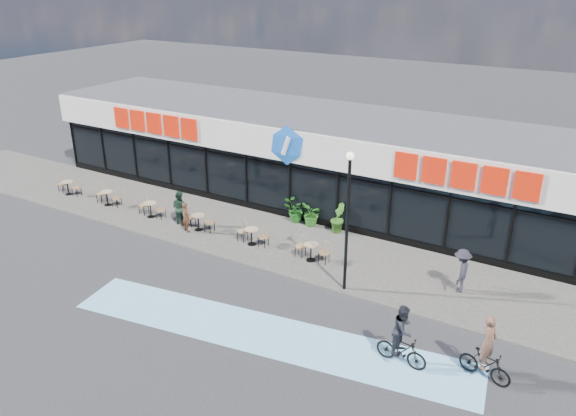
{
  "coord_description": "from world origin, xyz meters",
  "views": [
    {
      "loc": [
        12.45,
        -14.54,
        11.18
      ],
      "look_at": [
        1.93,
        3.5,
        2.29
      ],
      "focal_mm": 35.0,
      "sensor_mm": 36.0,
      "label": 1
    }
  ],
  "objects_px": {
    "lamp_post": "(348,211)",
    "potted_plant_right": "(338,218)",
    "bistro_set_0": "(69,186)",
    "patron_left": "(186,217)",
    "potted_plant_mid": "(312,215)",
    "patron_right": "(180,208)",
    "potted_plant_left": "(295,211)",
    "cyclist_a": "(402,340)",
    "pedestrian_a": "(461,271)",
    "cyclist_b": "(486,357)"
  },
  "relations": [
    {
      "from": "bistro_set_0",
      "to": "cyclist_a",
      "type": "height_order",
      "value": "cyclist_a"
    },
    {
      "from": "lamp_post",
      "to": "cyclist_b",
      "type": "distance_m",
      "value": 6.62
    },
    {
      "from": "patron_left",
      "to": "pedestrian_a",
      "type": "xyz_separation_m",
      "value": [
        12.16,
        1.08,
        0.14
      ]
    },
    {
      "from": "bistro_set_0",
      "to": "patron_right",
      "type": "height_order",
      "value": "patron_right"
    },
    {
      "from": "potted_plant_mid",
      "to": "patron_right",
      "type": "bearing_deg",
      "value": -152.04
    },
    {
      "from": "pedestrian_a",
      "to": "potted_plant_right",
      "type": "bearing_deg",
      "value": -117.31
    },
    {
      "from": "lamp_post",
      "to": "patron_right",
      "type": "distance_m",
      "value": 9.6
    },
    {
      "from": "lamp_post",
      "to": "cyclist_b",
      "type": "relative_size",
      "value": 2.48
    },
    {
      "from": "pedestrian_a",
      "to": "cyclist_b",
      "type": "xyz_separation_m",
      "value": [
        1.88,
        -4.45,
        -0.16
      ]
    },
    {
      "from": "patron_left",
      "to": "potted_plant_mid",
      "type": "bearing_deg",
      "value": -120.71
    },
    {
      "from": "lamp_post",
      "to": "cyclist_a",
      "type": "xyz_separation_m",
      "value": [
        3.29,
        -3.01,
        -2.39
      ]
    },
    {
      "from": "lamp_post",
      "to": "potted_plant_right",
      "type": "xyz_separation_m",
      "value": [
        -2.42,
        4.41,
        -2.49
      ]
    },
    {
      "from": "potted_plant_mid",
      "to": "cyclist_a",
      "type": "relative_size",
      "value": 0.54
    },
    {
      "from": "potted_plant_right",
      "to": "cyclist_b",
      "type": "bearing_deg",
      "value": -40.23
    },
    {
      "from": "potted_plant_right",
      "to": "patron_right",
      "type": "relative_size",
      "value": 0.84
    },
    {
      "from": "lamp_post",
      "to": "cyclist_a",
      "type": "relative_size",
      "value": 2.59
    },
    {
      "from": "pedestrian_a",
      "to": "cyclist_a",
      "type": "height_order",
      "value": "cyclist_a"
    },
    {
      "from": "potted_plant_left",
      "to": "patron_right",
      "type": "height_order",
      "value": "patron_right"
    },
    {
      "from": "bistro_set_0",
      "to": "patron_left",
      "type": "distance_m",
      "value": 8.44
    },
    {
      "from": "potted_plant_mid",
      "to": "cyclist_b",
      "type": "distance_m",
      "value": 11.58
    },
    {
      "from": "patron_right",
      "to": "potted_plant_mid",
      "type": "bearing_deg",
      "value": -151.3
    },
    {
      "from": "bistro_set_0",
      "to": "pedestrian_a",
      "type": "relative_size",
      "value": 0.9
    },
    {
      "from": "lamp_post",
      "to": "cyclist_a",
      "type": "bearing_deg",
      "value": -42.38
    },
    {
      "from": "patron_left",
      "to": "cyclist_a",
      "type": "bearing_deg",
      "value": -175.68
    },
    {
      "from": "potted_plant_mid",
      "to": "lamp_post",
      "type": "bearing_deg",
      "value": -49.49
    },
    {
      "from": "potted_plant_mid",
      "to": "potted_plant_right",
      "type": "xyz_separation_m",
      "value": [
        1.32,
        0.04,
        0.12
      ]
    },
    {
      "from": "patron_left",
      "to": "cyclist_a",
      "type": "xyz_separation_m",
      "value": [
        11.68,
        -3.96,
        0.08
      ]
    },
    {
      "from": "cyclist_a",
      "to": "cyclist_b",
      "type": "xyz_separation_m",
      "value": [
        2.35,
        0.59,
        -0.09
      ]
    },
    {
      "from": "potted_plant_left",
      "to": "potted_plant_right",
      "type": "bearing_deg",
      "value": 1.11
    },
    {
      "from": "potted_plant_left",
      "to": "lamp_post",
      "type": "bearing_deg",
      "value": -43.33
    },
    {
      "from": "potted_plant_right",
      "to": "patron_left",
      "type": "height_order",
      "value": "patron_left"
    },
    {
      "from": "potted_plant_mid",
      "to": "pedestrian_a",
      "type": "relative_size",
      "value": 0.66
    },
    {
      "from": "potted_plant_mid",
      "to": "cyclist_b",
      "type": "relative_size",
      "value": 0.52
    },
    {
      "from": "bistro_set_0",
      "to": "potted_plant_left",
      "type": "distance_m",
      "value": 12.53
    },
    {
      "from": "potted_plant_right",
      "to": "patron_left",
      "type": "xyz_separation_m",
      "value": [
        -5.97,
        -3.45,
        0.03
      ]
    },
    {
      "from": "lamp_post",
      "to": "cyclist_a",
      "type": "distance_m",
      "value": 5.06
    },
    {
      "from": "bistro_set_0",
      "to": "patron_left",
      "type": "xyz_separation_m",
      "value": [
        8.42,
        -0.48,
        0.25
      ]
    },
    {
      "from": "pedestrian_a",
      "to": "cyclist_b",
      "type": "bearing_deg",
      "value": 16.66
    },
    {
      "from": "potted_plant_left",
      "to": "potted_plant_right",
      "type": "distance_m",
      "value": 2.21
    },
    {
      "from": "lamp_post",
      "to": "patron_right",
      "type": "bearing_deg",
      "value": 170.92
    },
    {
      "from": "potted_plant_left",
      "to": "potted_plant_mid",
      "type": "bearing_deg",
      "value": 0.23
    },
    {
      "from": "potted_plant_left",
      "to": "patron_left",
      "type": "distance_m",
      "value": 5.08
    },
    {
      "from": "potted_plant_left",
      "to": "cyclist_b",
      "type": "relative_size",
      "value": 0.52
    },
    {
      "from": "pedestrian_a",
      "to": "potted_plant_left",
      "type": "bearing_deg",
      "value": -111.82
    },
    {
      "from": "potted_plant_left",
      "to": "pedestrian_a",
      "type": "distance_m",
      "value": 8.72
    },
    {
      "from": "potted_plant_mid",
      "to": "cyclist_a",
      "type": "height_order",
      "value": "cyclist_a"
    },
    {
      "from": "cyclist_b",
      "to": "pedestrian_a",
      "type": "bearing_deg",
      "value": 112.94
    },
    {
      "from": "potted_plant_left",
      "to": "potted_plant_right",
      "type": "xyz_separation_m",
      "value": [
        2.21,
        0.04,
        0.12
      ]
    },
    {
      "from": "patron_right",
      "to": "pedestrian_a",
      "type": "bearing_deg",
      "value": -176.79
    },
    {
      "from": "patron_left",
      "to": "cyclist_b",
      "type": "height_order",
      "value": "cyclist_b"
    }
  ]
}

